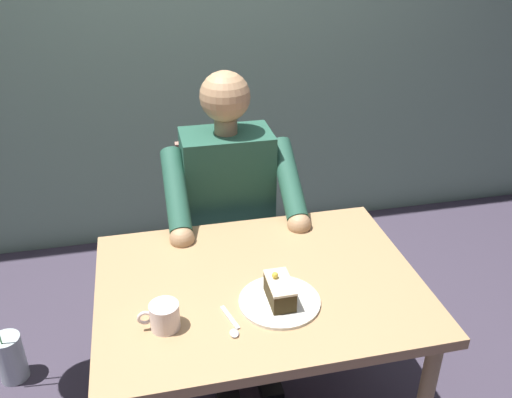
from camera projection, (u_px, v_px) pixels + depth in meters
dining_table at (259, 303)px, 1.79m from camera, size 1.04×0.77×0.73m
chair at (225, 232)px, 2.45m from camera, size 0.42×0.42×0.90m
seated_person at (231, 222)px, 2.22m from camera, size 0.53×0.58×1.26m
dessert_plate at (279, 301)px, 1.65m from camera, size 0.25×0.25×0.01m
cake_slice at (280, 291)px, 1.63m from camera, size 0.07×0.14×0.09m
coffee_cup at (164, 316)px, 1.54m from camera, size 0.12×0.09×0.08m
dessert_spoon at (232, 326)px, 1.56m from camera, size 0.04×0.14×0.01m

